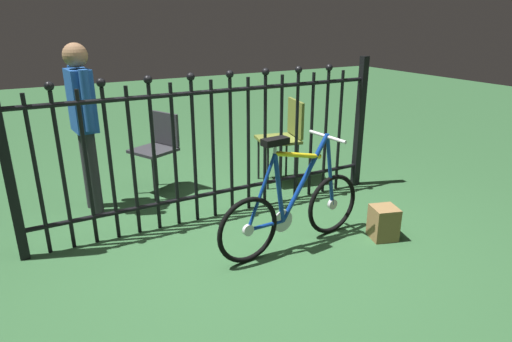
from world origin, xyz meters
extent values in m
plane|color=#2F5B33|center=(0.00, 0.00, 0.00)|extent=(20.00, 20.00, 0.00)
cylinder|color=black|center=(-1.63, 0.66, 0.62)|extent=(0.03, 0.03, 1.25)
cylinder|color=black|center=(-1.45, 0.66, 0.62)|extent=(0.03, 0.03, 1.25)
cylinder|color=black|center=(-1.27, 0.66, 0.62)|extent=(0.03, 0.03, 1.25)
sphere|color=black|center=(-1.27, 0.66, 1.28)|extent=(0.07, 0.07, 0.07)
cylinder|color=black|center=(-1.10, 0.66, 0.62)|extent=(0.03, 0.03, 1.25)
cylinder|color=black|center=(-0.92, 0.66, 0.62)|extent=(0.03, 0.03, 1.25)
sphere|color=black|center=(-0.92, 0.66, 1.28)|extent=(0.07, 0.07, 0.07)
cylinder|color=black|center=(-0.75, 0.66, 0.62)|extent=(0.03, 0.03, 1.25)
cylinder|color=black|center=(-0.57, 0.66, 0.62)|extent=(0.03, 0.03, 1.25)
sphere|color=black|center=(-0.57, 0.66, 1.28)|extent=(0.07, 0.07, 0.07)
cylinder|color=black|center=(-0.40, 0.66, 0.62)|extent=(0.03, 0.03, 1.25)
cylinder|color=black|center=(-0.22, 0.66, 0.62)|extent=(0.03, 0.03, 1.25)
sphere|color=black|center=(-0.22, 0.66, 1.28)|extent=(0.07, 0.07, 0.07)
cylinder|color=black|center=(-0.04, 0.66, 0.62)|extent=(0.03, 0.03, 1.25)
cylinder|color=black|center=(0.13, 0.66, 0.62)|extent=(0.03, 0.03, 1.25)
sphere|color=black|center=(0.13, 0.66, 1.28)|extent=(0.07, 0.07, 0.07)
cylinder|color=black|center=(0.31, 0.66, 0.62)|extent=(0.03, 0.03, 1.25)
cylinder|color=black|center=(0.48, 0.66, 0.62)|extent=(0.03, 0.03, 1.25)
sphere|color=black|center=(0.48, 0.66, 1.28)|extent=(0.07, 0.07, 0.07)
cylinder|color=black|center=(0.66, 0.66, 0.62)|extent=(0.03, 0.03, 1.25)
cylinder|color=black|center=(0.84, 0.66, 0.62)|extent=(0.03, 0.03, 1.25)
sphere|color=black|center=(0.84, 0.66, 1.28)|extent=(0.07, 0.07, 0.07)
cylinder|color=black|center=(1.01, 0.66, 0.62)|extent=(0.03, 0.03, 1.25)
cylinder|color=black|center=(1.19, 0.66, 0.62)|extent=(0.03, 0.03, 1.25)
sphere|color=black|center=(1.19, 0.66, 1.28)|extent=(0.07, 0.07, 0.07)
cylinder|color=black|center=(1.36, 0.66, 0.62)|extent=(0.03, 0.03, 1.25)
cylinder|color=black|center=(0.00, 0.66, 0.22)|extent=(3.25, 0.04, 0.04)
cylinder|color=black|center=(0.00, 0.66, 1.15)|extent=(3.25, 0.04, 0.04)
cube|color=black|center=(-1.63, 0.66, 0.69)|extent=(0.07, 0.07, 1.37)
cube|color=black|center=(1.63, 0.66, 0.69)|extent=(0.07, 0.07, 1.37)
torus|color=black|center=(-0.15, -0.20, 0.26)|extent=(0.52, 0.09, 0.52)
cylinder|color=silver|center=(-0.15, -0.20, 0.26)|extent=(0.09, 0.04, 0.09)
torus|color=black|center=(0.69, -0.12, 0.26)|extent=(0.52, 0.09, 0.52)
cylinder|color=silver|center=(0.69, -0.12, 0.26)|extent=(0.09, 0.04, 0.09)
cylinder|color=navy|center=(0.38, -0.15, 0.56)|extent=(0.45, 0.08, 0.65)
cylinder|color=yellow|center=(0.31, -0.16, 0.76)|extent=(0.45, 0.08, 0.14)
cylinder|color=navy|center=(0.13, -0.17, 0.53)|extent=(0.12, 0.05, 0.57)
cylinder|color=navy|center=(0.01, -0.19, 0.25)|extent=(0.32, 0.06, 0.04)
cylinder|color=navy|center=(-0.03, -0.19, 0.53)|extent=(0.26, 0.05, 0.56)
cylinder|color=navy|center=(0.64, -0.13, 0.57)|extent=(0.13, 0.04, 0.62)
cylinder|color=silver|center=(0.59, -0.13, 0.87)|extent=(0.03, 0.03, 0.02)
cylinder|color=silver|center=(0.59, -0.13, 0.86)|extent=(0.06, 0.40, 0.03)
cylinder|color=silver|center=(0.09, -0.18, 0.84)|extent=(0.03, 0.03, 0.07)
cube|color=black|center=(0.09, -0.18, 0.90)|extent=(0.21, 0.11, 0.05)
cylinder|color=silver|center=(0.17, -0.17, 0.25)|extent=(0.18, 0.03, 0.18)
cylinder|color=black|center=(0.71, 0.99, 0.24)|extent=(0.02, 0.02, 0.48)
cylinder|color=black|center=(0.78, 1.31, 0.24)|extent=(0.02, 0.02, 0.48)
cylinder|color=black|center=(1.03, 0.92, 0.24)|extent=(0.02, 0.02, 0.48)
cylinder|color=black|center=(1.10, 1.24, 0.24)|extent=(0.02, 0.02, 0.48)
cube|color=olive|center=(0.91, 1.12, 0.49)|extent=(0.49, 0.49, 0.03)
cube|color=olive|center=(1.10, 1.08, 0.72)|extent=(0.11, 0.39, 0.39)
cylinder|color=black|center=(-0.43, 1.27, 0.22)|extent=(0.02, 0.02, 0.45)
cylinder|color=black|center=(-0.56, 1.54, 0.22)|extent=(0.02, 0.02, 0.45)
cylinder|color=black|center=(-0.16, 1.40, 0.22)|extent=(0.02, 0.02, 0.45)
cylinder|color=black|center=(-0.29, 1.67, 0.22)|extent=(0.02, 0.02, 0.45)
cube|color=#2D2D33|center=(-0.36, 1.47, 0.46)|extent=(0.51, 0.51, 0.03)
cube|color=#2D2D33|center=(-0.20, 1.55, 0.65)|extent=(0.19, 0.34, 0.34)
cylinder|color=#2D2D33|center=(-0.99, 1.25, 0.39)|extent=(0.11, 0.11, 0.77)
cylinder|color=#2D2D33|center=(-1.00, 1.41, 0.39)|extent=(0.11, 0.11, 0.77)
cube|color=#1E4C99|center=(-1.00, 1.33, 1.05)|extent=(0.21, 0.32, 0.55)
cylinder|color=#1E4C99|center=(-0.98, 1.13, 1.07)|extent=(0.08, 0.08, 0.52)
cylinder|color=#1E4C99|center=(-1.02, 1.53, 1.07)|extent=(0.08, 0.08, 0.52)
sphere|color=#8C6647|center=(-1.00, 1.33, 1.43)|extent=(0.21, 0.21, 0.21)
cube|color=olive|center=(1.00, -0.41, 0.14)|extent=(0.25, 0.25, 0.28)
camera|label=1|loc=(-1.47, -2.75, 1.74)|focal=30.57mm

